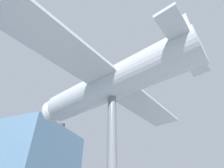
% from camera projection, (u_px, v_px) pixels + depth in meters
% --- Properties ---
extents(support_pylon_central, '(0.50, 0.50, 7.12)m').
position_uv_depth(support_pylon_central, '(112.00, 160.00, 8.70)').
color(support_pylon_central, slate).
rests_on(support_pylon_central, ground_plane).
extents(suspended_airplane, '(16.53, 12.51, 3.56)m').
position_uv_depth(suspended_airplane, '(110.00, 85.00, 11.43)').
color(suspended_airplane, '#B2B7BC').
rests_on(suspended_airplane, support_pylon_central).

